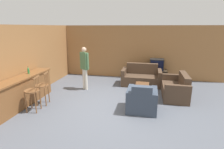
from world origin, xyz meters
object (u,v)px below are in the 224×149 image
(couch_far, at_px, (141,78))
(bar_chair_mid, at_px, (42,87))
(person_by_window, at_px, (85,66))
(loveseat_right, at_px, (176,89))
(armchair_near, at_px, (142,101))
(tv_unit, at_px, (156,75))
(coffee_table, at_px, (142,87))
(tv, at_px, (157,65))
(bar_chair_near, at_px, (33,93))
(bottle, at_px, (28,70))

(couch_far, bearing_deg, bar_chair_mid, -138.39)
(person_by_window, bearing_deg, loveseat_right, -1.81)
(armchair_near, height_order, tv_unit, armchair_near)
(loveseat_right, bearing_deg, coffee_table, -171.48)
(couch_far, height_order, tv_unit, couch_far)
(tv_unit, relative_size, tv, 1.59)
(bar_chair_mid, height_order, tv, bar_chair_mid)
(bar_chair_near, relative_size, couch_far, 0.64)
(couch_far, bearing_deg, tv_unit, 49.57)
(bar_chair_near, height_order, armchair_near, bar_chair_near)
(bottle, bearing_deg, tv_unit, 36.41)
(couch_far, height_order, tv, tv)
(bar_chair_mid, relative_size, tv_unit, 1.09)
(tv, distance_m, bottle, 5.52)
(couch_far, distance_m, tv_unit, 1.02)
(loveseat_right, distance_m, tv_unit, 2.08)
(bar_chair_mid, bearing_deg, coffee_table, 23.41)
(tv, xyz_separation_m, person_by_window, (-2.92, -1.86, 0.22))
(coffee_table, xyz_separation_m, tv, (0.57, 2.16, 0.44))
(armchair_near, relative_size, coffee_table, 0.90)
(couch_far, xyz_separation_m, tv_unit, (0.66, 0.78, -0.07))
(tv, height_order, person_by_window, person_by_window)
(bar_chair_near, bearing_deg, armchair_near, 12.10)
(tv_unit, relative_size, bottle, 4.03)
(bar_chair_near, distance_m, bottle, 1.13)
(armchair_near, height_order, loveseat_right, armchair_near)
(couch_far, bearing_deg, coffee_table, -86.22)
(bar_chair_mid, height_order, loveseat_right, bar_chair_mid)
(bar_chair_mid, xyz_separation_m, armchair_near, (3.26, 0.20, -0.27))
(coffee_table, bearing_deg, couch_far, 93.78)
(coffee_table, height_order, person_by_window, person_by_window)
(coffee_table, bearing_deg, tv_unit, 75.18)
(bar_chair_near, bearing_deg, tv_unit, 46.96)
(couch_far, relative_size, bottle, 6.82)
(bar_chair_mid, height_order, person_by_window, person_by_window)
(bottle, bearing_deg, bar_chair_mid, -22.68)
(tv_unit, height_order, tv, tv)
(person_by_window, bearing_deg, couch_far, 25.66)
(bar_chair_near, height_order, couch_far, bar_chair_near)
(person_by_window, bearing_deg, bar_chair_near, -111.51)
(bar_chair_near, distance_m, armchair_near, 3.34)
(coffee_table, xyz_separation_m, person_by_window, (-2.35, 0.30, 0.66))
(bar_chair_near, xyz_separation_m, couch_far, (3.12, 3.27, -0.27))
(coffee_table, relative_size, tv, 1.58)
(coffee_table, distance_m, tv_unit, 2.23)
(bar_chair_near, height_order, tv_unit, bar_chair_near)
(couch_far, relative_size, tv, 2.70)
(loveseat_right, height_order, tv_unit, loveseat_right)
(tv_unit, bearing_deg, bar_chair_near, -133.04)
(couch_far, height_order, armchair_near, couch_far)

